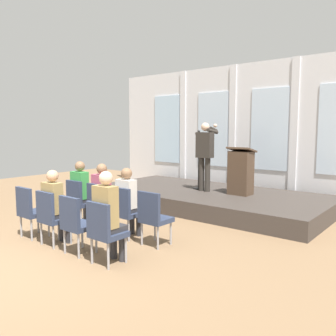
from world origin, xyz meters
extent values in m
plane|color=#846647|center=(0.00, 0.00, 0.00)|extent=(17.94, 17.94, 0.00)
cube|color=silver|center=(0.00, 6.90, 1.91)|extent=(9.04, 0.10, 3.82)
cube|color=silver|center=(-2.71, 6.84, 1.96)|extent=(1.05, 0.04, 2.23)
cube|color=silver|center=(-2.04, 6.84, 1.91)|extent=(0.20, 0.08, 3.82)
cube|color=silver|center=(-0.90, 6.84, 1.96)|extent=(1.05, 0.04, 2.23)
cube|color=silver|center=(-0.23, 6.84, 1.91)|extent=(0.20, 0.08, 3.82)
cube|color=silver|center=(0.90, 6.84, 1.96)|extent=(1.05, 0.04, 2.23)
cube|color=silver|center=(1.58, 6.84, 1.91)|extent=(0.20, 0.08, 3.82)
cube|color=#3F3833|center=(0.00, 5.14, 0.19)|extent=(6.02, 2.91, 0.39)
cylinder|color=#332D28|center=(-0.12, 5.07, 0.82)|extent=(0.14, 0.14, 0.86)
cylinder|color=#332D28|center=(0.06, 5.07, 0.82)|extent=(0.14, 0.14, 0.86)
cube|color=#332D28|center=(-0.03, 5.07, 1.57)|extent=(0.42, 0.22, 0.64)
cube|color=maroon|center=(-0.03, 5.19, 1.65)|extent=(0.06, 0.01, 0.39)
sphere|color=beige|center=(-0.03, 5.08, 2.03)|extent=(0.21, 0.21, 0.21)
cylinder|color=#332D28|center=(-0.27, 5.15, 1.67)|extent=(0.09, 0.28, 0.45)
cylinder|color=#332D28|center=(0.11, 5.21, 1.92)|extent=(0.15, 0.36, 0.15)
cylinder|color=#332D28|center=(0.06, 5.34, 1.96)|extent=(0.11, 0.34, 0.15)
sphere|color=beige|center=(-0.06, 5.60, 2.06)|extent=(0.10, 0.10, 0.10)
cylinder|color=black|center=(-0.34, 5.25, 0.40)|extent=(0.28, 0.28, 0.03)
cylinder|color=black|center=(-0.34, 5.25, 1.14)|extent=(0.02, 0.02, 1.45)
sphere|color=#262626|center=(-0.34, 5.25, 1.91)|extent=(0.07, 0.07, 0.07)
cube|color=#4C3828|center=(0.91, 5.23, 0.91)|extent=(0.52, 0.40, 1.05)
cube|color=#4C3828|center=(0.91, 5.25, 1.48)|extent=(0.60, 0.48, 0.14)
cylinder|color=#99999E|center=(-0.84, 2.17, 0.20)|extent=(0.04, 0.04, 0.40)
cylinder|color=#99999E|center=(-1.20, 2.17, 0.20)|extent=(0.04, 0.04, 0.40)
cylinder|color=#99999E|center=(-0.84, 1.83, 0.20)|extent=(0.04, 0.04, 0.40)
cylinder|color=#99999E|center=(-1.20, 1.83, 0.20)|extent=(0.04, 0.04, 0.40)
cube|color=#2D3851|center=(-1.02, 2.00, 0.44)|extent=(0.46, 0.44, 0.08)
cube|color=#2D3851|center=(-1.02, 1.81, 0.71)|extent=(0.46, 0.06, 0.46)
cylinder|color=#2D2D33|center=(-1.11, 2.18, 0.22)|extent=(0.10, 0.10, 0.44)
cylinder|color=#2D2D33|center=(-0.93, 2.18, 0.22)|extent=(0.10, 0.10, 0.44)
cube|color=#2D2D33|center=(-1.02, 2.06, 0.50)|extent=(0.34, 0.36, 0.12)
cube|color=green|center=(-1.02, 1.95, 0.84)|extent=(0.36, 0.20, 0.55)
sphere|color=#8C6647|center=(-1.02, 1.97, 1.22)|extent=(0.20, 0.20, 0.20)
cylinder|color=#99999E|center=(-0.16, 2.17, 0.20)|extent=(0.04, 0.04, 0.40)
cylinder|color=#99999E|center=(-0.52, 2.17, 0.20)|extent=(0.04, 0.04, 0.40)
cylinder|color=#99999E|center=(-0.16, 1.83, 0.20)|extent=(0.04, 0.04, 0.40)
cylinder|color=#99999E|center=(-0.52, 1.83, 0.20)|extent=(0.04, 0.04, 0.40)
cube|color=#2D3851|center=(-0.34, 2.00, 0.44)|extent=(0.46, 0.44, 0.08)
cube|color=#2D3851|center=(-0.34, 1.81, 0.71)|extent=(0.46, 0.06, 0.46)
cylinder|color=#2D2D33|center=(-0.43, 2.18, 0.22)|extent=(0.10, 0.10, 0.44)
cylinder|color=#2D2D33|center=(-0.25, 2.18, 0.22)|extent=(0.10, 0.10, 0.44)
cube|color=#2D2D33|center=(-0.34, 2.06, 0.50)|extent=(0.34, 0.36, 0.12)
cube|color=#B24C66|center=(-0.34, 1.95, 0.83)|extent=(0.36, 0.20, 0.55)
sphere|color=#8C6647|center=(-0.34, 1.97, 1.22)|extent=(0.20, 0.20, 0.20)
cylinder|color=#99999E|center=(0.52, 2.17, 0.20)|extent=(0.04, 0.04, 0.40)
cylinder|color=#99999E|center=(0.16, 2.17, 0.20)|extent=(0.04, 0.04, 0.40)
cylinder|color=#99999E|center=(0.52, 1.83, 0.20)|extent=(0.04, 0.04, 0.40)
cylinder|color=#99999E|center=(0.16, 1.83, 0.20)|extent=(0.04, 0.04, 0.40)
cube|color=#2D3851|center=(0.34, 2.00, 0.44)|extent=(0.46, 0.44, 0.08)
cube|color=#2D3851|center=(0.34, 1.81, 0.71)|extent=(0.46, 0.06, 0.46)
cylinder|color=#2D2D33|center=(0.25, 2.18, 0.22)|extent=(0.10, 0.10, 0.44)
cylinder|color=#2D2D33|center=(0.43, 2.18, 0.22)|extent=(0.10, 0.10, 0.44)
cube|color=#2D2D33|center=(0.34, 2.06, 0.50)|extent=(0.34, 0.36, 0.12)
cube|color=silver|center=(0.34, 1.95, 0.82)|extent=(0.36, 0.20, 0.51)
sphere|color=#8C6647|center=(0.34, 1.97, 1.18)|extent=(0.20, 0.20, 0.20)
cylinder|color=#99999E|center=(1.20, 2.17, 0.20)|extent=(0.04, 0.04, 0.40)
cylinder|color=#99999E|center=(0.84, 2.17, 0.20)|extent=(0.04, 0.04, 0.40)
cylinder|color=#99999E|center=(1.20, 1.83, 0.20)|extent=(0.04, 0.04, 0.40)
cylinder|color=#99999E|center=(0.84, 1.83, 0.20)|extent=(0.04, 0.04, 0.40)
cube|color=#2D3851|center=(1.02, 2.00, 0.44)|extent=(0.46, 0.44, 0.08)
cube|color=#2D3851|center=(1.02, 1.81, 0.71)|extent=(0.46, 0.06, 0.46)
cylinder|color=#99999E|center=(-0.84, 1.10, 0.20)|extent=(0.04, 0.04, 0.40)
cylinder|color=#99999E|center=(-1.20, 1.10, 0.20)|extent=(0.04, 0.04, 0.40)
cylinder|color=#99999E|center=(-0.84, 0.76, 0.20)|extent=(0.04, 0.04, 0.40)
cylinder|color=#99999E|center=(-1.20, 0.76, 0.20)|extent=(0.04, 0.04, 0.40)
cube|color=#2D3851|center=(-1.02, 0.93, 0.44)|extent=(0.46, 0.44, 0.08)
cube|color=#2D3851|center=(-1.02, 0.74, 0.71)|extent=(0.46, 0.06, 0.46)
cylinder|color=#99999E|center=(-0.16, 1.10, 0.20)|extent=(0.04, 0.04, 0.40)
cylinder|color=#99999E|center=(-0.52, 1.10, 0.20)|extent=(0.04, 0.04, 0.40)
cylinder|color=#99999E|center=(-0.16, 0.76, 0.20)|extent=(0.04, 0.04, 0.40)
cylinder|color=#99999E|center=(-0.52, 0.76, 0.20)|extent=(0.04, 0.04, 0.40)
cube|color=#2D3851|center=(-0.34, 0.93, 0.44)|extent=(0.46, 0.44, 0.08)
cube|color=#2D3851|center=(-0.34, 0.74, 0.71)|extent=(0.46, 0.06, 0.46)
cylinder|color=#2D2D33|center=(-0.43, 1.11, 0.22)|extent=(0.10, 0.10, 0.44)
cylinder|color=#2D2D33|center=(-0.25, 1.11, 0.22)|extent=(0.10, 0.10, 0.44)
cube|color=#2D2D33|center=(-0.34, 0.99, 0.50)|extent=(0.34, 0.36, 0.12)
cube|color=#997F4C|center=(-0.34, 0.88, 0.82)|extent=(0.36, 0.20, 0.52)
sphere|color=tan|center=(-0.34, 0.90, 1.19)|extent=(0.20, 0.20, 0.20)
cylinder|color=#99999E|center=(0.52, 1.10, 0.20)|extent=(0.04, 0.04, 0.40)
cylinder|color=#99999E|center=(0.16, 1.10, 0.20)|extent=(0.04, 0.04, 0.40)
cylinder|color=#99999E|center=(0.52, 0.76, 0.20)|extent=(0.04, 0.04, 0.40)
cylinder|color=#99999E|center=(0.16, 0.76, 0.20)|extent=(0.04, 0.04, 0.40)
cube|color=#2D3851|center=(0.34, 0.93, 0.44)|extent=(0.46, 0.44, 0.08)
cube|color=#2D3851|center=(0.34, 0.74, 0.71)|extent=(0.46, 0.06, 0.46)
cylinder|color=#99999E|center=(1.20, 1.10, 0.20)|extent=(0.04, 0.04, 0.40)
cylinder|color=#99999E|center=(0.84, 1.10, 0.20)|extent=(0.04, 0.04, 0.40)
cylinder|color=#99999E|center=(1.20, 0.76, 0.20)|extent=(0.04, 0.04, 0.40)
cylinder|color=#99999E|center=(0.84, 0.76, 0.20)|extent=(0.04, 0.04, 0.40)
cube|color=#2D3851|center=(1.02, 0.93, 0.44)|extent=(0.46, 0.44, 0.08)
cube|color=#2D3851|center=(1.02, 0.74, 0.71)|extent=(0.46, 0.06, 0.46)
cylinder|color=#2D2D33|center=(0.93, 1.11, 0.22)|extent=(0.10, 0.10, 0.44)
cylinder|color=#2D2D33|center=(1.11, 1.11, 0.22)|extent=(0.10, 0.10, 0.44)
cube|color=#2D2D33|center=(1.02, 0.99, 0.50)|extent=(0.34, 0.36, 0.12)
cube|color=#997F4C|center=(1.02, 0.88, 0.86)|extent=(0.36, 0.20, 0.61)
sphere|color=beige|center=(1.02, 0.90, 1.28)|extent=(0.20, 0.20, 0.20)
camera|label=1|loc=(4.84, -2.39, 1.98)|focal=37.49mm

